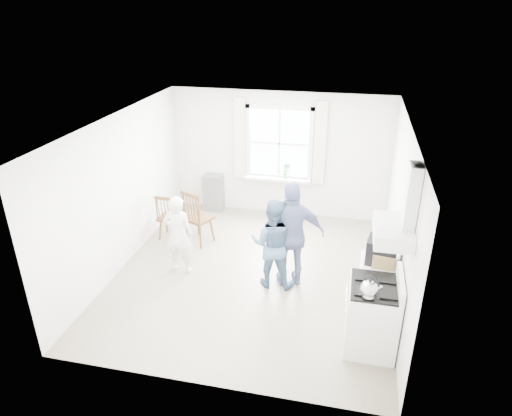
{
  "coord_description": "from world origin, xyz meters",
  "views": [
    {
      "loc": [
        1.46,
        -6.37,
        4.27
      ],
      "look_at": [
        0.01,
        0.2,
        1.14
      ],
      "focal_mm": 32.0,
      "sensor_mm": 36.0,
      "label": 1
    }
  ],
  "objects_px": {
    "windsor_chair_a": "(167,213)",
    "person_mid": "(273,243)",
    "low_cabinet": "(376,288)",
    "stereo_stack": "(382,251)",
    "gas_stove": "(372,315)",
    "person_right": "(292,235)",
    "person_left": "(179,235)",
    "windsor_chair_b": "(194,212)"
  },
  "relations": [
    {
      "from": "gas_stove",
      "to": "stereo_stack",
      "type": "bearing_deg",
      "value": 83.59
    },
    {
      "from": "gas_stove",
      "to": "person_mid",
      "type": "xyz_separation_m",
      "value": [
        -1.53,
        1.14,
        0.26
      ]
    },
    {
      "from": "low_cabinet",
      "to": "stereo_stack",
      "type": "height_order",
      "value": "stereo_stack"
    },
    {
      "from": "windsor_chair_b",
      "to": "person_right",
      "type": "relative_size",
      "value": 0.62
    },
    {
      "from": "person_mid",
      "to": "person_right",
      "type": "distance_m",
      "value": 0.32
    },
    {
      "from": "gas_stove",
      "to": "person_mid",
      "type": "distance_m",
      "value": 1.93
    },
    {
      "from": "windsor_chair_a",
      "to": "low_cabinet",
      "type": "bearing_deg",
      "value": -21.0
    },
    {
      "from": "stereo_stack",
      "to": "person_right",
      "type": "height_order",
      "value": "person_right"
    },
    {
      "from": "windsor_chair_b",
      "to": "person_left",
      "type": "bearing_deg",
      "value": -85.99
    },
    {
      "from": "windsor_chair_a",
      "to": "person_left",
      "type": "xyz_separation_m",
      "value": [
        0.62,
        -0.98,
        0.12
      ]
    },
    {
      "from": "gas_stove",
      "to": "windsor_chair_b",
      "type": "relative_size",
      "value": 1.04
    },
    {
      "from": "stereo_stack",
      "to": "person_mid",
      "type": "height_order",
      "value": "person_mid"
    },
    {
      "from": "gas_stove",
      "to": "windsor_chair_a",
      "type": "height_order",
      "value": "gas_stove"
    },
    {
      "from": "stereo_stack",
      "to": "person_right",
      "type": "xyz_separation_m",
      "value": [
        -1.33,
        0.55,
        -0.2
      ]
    },
    {
      "from": "low_cabinet",
      "to": "person_left",
      "type": "xyz_separation_m",
      "value": [
        -3.2,
        0.49,
        0.24
      ]
    },
    {
      "from": "stereo_stack",
      "to": "windsor_chair_b",
      "type": "relative_size",
      "value": 0.42
    },
    {
      "from": "windsor_chair_a",
      "to": "windsor_chair_b",
      "type": "xyz_separation_m",
      "value": [
        0.56,
        -0.04,
        0.09
      ]
    },
    {
      "from": "person_left",
      "to": "windsor_chair_a",
      "type": "bearing_deg",
      "value": -58.46
    },
    {
      "from": "person_left",
      "to": "person_mid",
      "type": "distance_m",
      "value": 1.6
    },
    {
      "from": "gas_stove",
      "to": "windsor_chair_b",
      "type": "bearing_deg",
      "value": 146.35
    },
    {
      "from": "person_left",
      "to": "person_right",
      "type": "bearing_deg",
      "value": -179.63
    },
    {
      "from": "windsor_chair_a",
      "to": "person_mid",
      "type": "bearing_deg",
      "value": -24.83
    },
    {
      "from": "windsor_chair_a",
      "to": "windsor_chair_b",
      "type": "relative_size",
      "value": 0.86
    },
    {
      "from": "gas_stove",
      "to": "windsor_chair_a",
      "type": "xyz_separation_m",
      "value": [
        -3.75,
        2.17,
        0.08
      ]
    },
    {
      "from": "person_left",
      "to": "stereo_stack",
      "type": "bearing_deg",
      "value": 169.99
    },
    {
      "from": "stereo_stack",
      "to": "windsor_chair_a",
      "type": "height_order",
      "value": "stereo_stack"
    },
    {
      "from": "person_left",
      "to": "windsor_chair_b",
      "type": "bearing_deg",
      "value": -86.92
    },
    {
      "from": "low_cabinet",
      "to": "person_mid",
      "type": "bearing_deg",
      "value": 164.64
    },
    {
      "from": "person_right",
      "to": "gas_stove",
      "type": "bearing_deg",
      "value": 116.58
    },
    {
      "from": "person_left",
      "to": "person_mid",
      "type": "xyz_separation_m",
      "value": [
        1.6,
        -0.05,
        0.05
      ]
    },
    {
      "from": "windsor_chair_a",
      "to": "person_right",
      "type": "bearing_deg",
      "value": -20.46
    },
    {
      "from": "windsor_chair_a",
      "to": "person_mid",
      "type": "xyz_separation_m",
      "value": [
        2.22,
        -1.03,
        0.18
      ]
    },
    {
      "from": "person_left",
      "to": "person_right",
      "type": "height_order",
      "value": "person_right"
    },
    {
      "from": "low_cabinet",
      "to": "windsor_chair_b",
      "type": "distance_m",
      "value": 3.57
    },
    {
      "from": "windsor_chair_a",
      "to": "person_right",
      "type": "xyz_separation_m",
      "value": [
        2.5,
        -0.93,
        0.31
      ]
    },
    {
      "from": "windsor_chair_b",
      "to": "person_left",
      "type": "height_order",
      "value": "person_left"
    },
    {
      "from": "stereo_stack",
      "to": "windsor_chair_b",
      "type": "bearing_deg",
      "value": 156.13
    },
    {
      "from": "gas_stove",
      "to": "person_right",
      "type": "bearing_deg",
      "value": 135.37
    },
    {
      "from": "windsor_chair_a",
      "to": "windsor_chair_b",
      "type": "distance_m",
      "value": 0.56
    },
    {
      "from": "gas_stove",
      "to": "person_left",
      "type": "bearing_deg",
      "value": 159.16
    },
    {
      "from": "gas_stove",
      "to": "stereo_stack",
      "type": "xyz_separation_m",
      "value": [
        0.08,
        0.68,
        0.59
      ]
    },
    {
      "from": "person_left",
      "to": "low_cabinet",
      "type": "bearing_deg",
      "value": 170.34
    }
  ]
}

